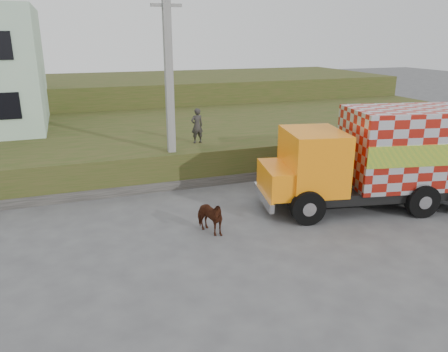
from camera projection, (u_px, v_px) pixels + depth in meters
name	position (u px, v px, depth m)	size (l,w,h in m)	color
ground	(233.00, 224.00, 14.84)	(120.00, 120.00, 0.00)	#474749
embankment	(168.00, 140.00, 23.57)	(40.00, 12.00, 1.50)	#304316
embankment_far	(133.00, 97.00, 34.09)	(40.00, 12.00, 3.00)	#304316
retaining_strip	(151.00, 187.00, 17.90)	(16.00, 0.50, 0.40)	#595651
utility_pole	(169.00, 89.00, 17.38)	(1.20, 0.30, 8.00)	gray
cargo_truck	(385.00, 157.00, 15.92)	(8.52, 4.14, 3.65)	black
cow	(209.00, 217.00, 13.99)	(0.62, 1.35, 1.14)	#321B0C
pedestrian	(197.00, 126.00, 19.42)	(0.57, 0.37, 1.56)	#2E2B29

